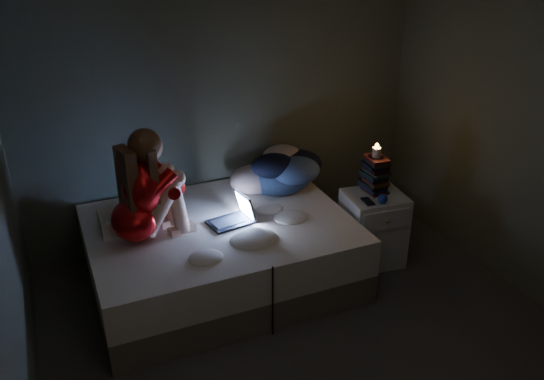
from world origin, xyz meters
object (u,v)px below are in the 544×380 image
woman (131,189)px  candle (376,152)px  laptop (229,210)px  phone (370,202)px  bed (221,252)px  nightstand (373,228)px

woman → candle: 1.97m
laptop → phone: size_ratio=2.41×
bed → laptop: 0.40m
bed → phone: (1.17, -0.31, 0.36)m
phone → bed: bearing=164.3°
woman → phone: size_ratio=6.07×
candle → nightstand: bearing=-108.5°
woman → phone: woman is taller
bed → nightstand: bearing=-9.3°
laptop → phone: bearing=-22.9°
nightstand → bed: bearing=176.8°
nightstand → candle: size_ratio=7.91×
nightstand → phone: 0.36m
woman → nightstand: woman is taller
nightstand → laptop: bearing=178.4°
candle → laptop: bearing=176.1°
candle → phone: 0.41m
candle → bed: bearing=174.3°
bed → woman: bearing=-176.8°
candle → phone: candle is taller
laptop → nightstand: bearing=-17.2°
laptop → bed: bearing=137.4°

